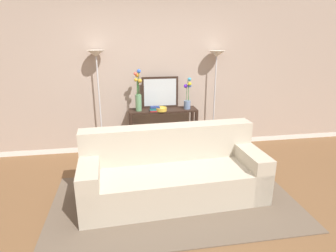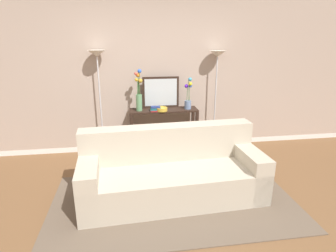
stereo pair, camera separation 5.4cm
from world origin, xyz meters
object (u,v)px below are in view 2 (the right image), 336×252
object	(u,v)px
floor_lamp_right	(217,73)
vase_short_flowers	(188,97)
couch	(172,174)
book_stack	(156,109)
wall_mirror	(161,92)
fruit_bowl	(162,109)
book_row_under_console	(147,150)
console_table	(164,124)
vase_tall_flowers	(139,94)
floor_lamp_left	(98,74)

from	to	relation	value
floor_lamp_right	vase_short_flowers	world-z (taller)	floor_lamp_right
floor_lamp_right	vase_short_flowers	bearing A→B (deg)	-168.39
couch	book_stack	size ratio (longest dim) A/B	12.06
wall_mirror	fruit_bowl	distance (m)	0.33
couch	book_stack	bearing A→B (deg)	92.28
fruit_bowl	book_row_under_console	size ratio (longest dim) A/B	0.54
console_table	couch	bearing A→B (deg)	-93.72
vase_tall_flowers	book_stack	size ratio (longest dim) A/B	3.57
vase_short_flowers	book_row_under_console	distance (m)	1.18
vase_short_flowers	fruit_bowl	world-z (taller)	vase_short_flowers
floor_lamp_left	book_stack	distance (m)	1.08
fruit_bowl	vase_tall_flowers	bearing A→B (deg)	168.00
wall_mirror	vase_tall_flowers	world-z (taller)	vase_tall_flowers
wall_mirror	vase_short_flowers	bearing A→B (deg)	-20.42
floor_lamp_right	book_stack	distance (m)	1.21
fruit_bowl	floor_lamp_right	bearing A→B (deg)	9.92
wall_mirror	vase_tall_flowers	xyz separation A→B (m)	(-0.38, -0.16, 0.01)
vase_tall_flowers	book_stack	xyz separation A→B (m)	(0.27, -0.07, -0.24)
fruit_bowl	console_table	bearing A→B (deg)	64.31
vase_short_flowers	book_row_under_console	bearing A→B (deg)	177.49
floor_lamp_left	floor_lamp_right	xyz separation A→B (m)	(1.97, 0.00, -0.02)
floor_lamp_left	book_stack	bearing A→B (deg)	-9.97
book_row_under_console	couch	bearing A→B (deg)	-81.81
console_table	vase_tall_flowers	world-z (taller)	vase_tall_flowers
wall_mirror	vase_short_flowers	xyz separation A→B (m)	(0.45, -0.17, -0.06)
vase_short_flowers	book_stack	bearing A→B (deg)	-174.51
wall_mirror	fruit_bowl	size ratio (longest dim) A/B	3.24
console_table	wall_mirror	distance (m)	0.54
couch	floor_lamp_left	xyz separation A→B (m)	(-0.95, 1.49, 1.08)
console_table	floor_lamp_left	size ratio (longest dim) A/B	0.65
couch	vase_tall_flowers	distance (m)	1.62
couch	book_row_under_console	xyz separation A→B (m)	(-0.20, 1.41, -0.26)
wall_mirror	fruit_bowl	bearing A→B (deg)	-94.44
console_table	book_stack	size ratio (longest dim) A/B	6.03
vase_tall_flowers	vase_short_flowers	xyz separation A→B (m)	(0.83, -0.01, -0.07)
floor_lamp_left	book_row_under_console	xyz separation A→B (m)	(0.75, -0.07, -1.34)
vase_tall_flowers	book_row_under_console	size ratio (longest dim) A/B	1.90
couch	book_row_under_console	world-z (taller)	couch
book_stack	book_row_under_console	distance (m)	0.79
floor_lamp_right	vase_tall_flowers	size ratio (longest dim) A/B	2.56
book_stack	wall_mirror	bearing A→B (deg)	62.27
couch	console_table	xyz separation A→B (m)	(0.09, 1.41, 0.22)
couch	vase_tall_flowers	bearing A→B (deg)	102.92
vase_short_flowers	book_stack	world-z (taller)	vase_short_flowers
floor_lamp_left	fruit_bowl	bearing A→B (deg)	-9.67
floor_lamp_right	wall_mirror	size ratio (longest dim) A/B	2.81
floor_lamp_left	vase_tall_flowers	bearing A→B (deg)	-8.32
floor_lamp_left	fruit_bowl	world-z (taller)	floor_lamp_left
wall_mirror	book_row_under_console	size ratio (longest dim) A/B	1.73
console_table	floor_lamp_right	size ratio (longest dim) A/B	0.66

